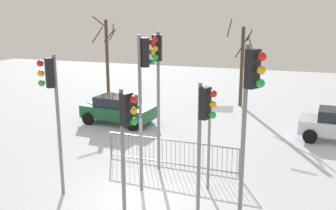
{
  "coord_description": "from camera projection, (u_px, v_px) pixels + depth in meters",
  "views": [
    {
      "loc": [
        4.33,
        -10.34,
        5.81
      ],
      "look_at": [
        -0.31,
        3.43,
        2.29
      ],
      "focal_mm": 41.21,
      "sensor_mm": 36.0,
      "label": 1
    }
  ],
  "objects": [
    {
      "name": "bare_tree_centre",
      "position": [
        242.0,
        63.0,
        23.93
      ],
      "size": [
        1.49,
        1.73,
        5.39
      ],
      "color": "#473828",
      "rests_on": "ground"
    },
    {
      "name": "traffic_light_rear_right",
      "position": [
        250.0,
        104.0,
        8.99
      ],
      "size": [
        0.51,
        0.43,
        5.09
      ],
      "rotation": [
        0.0,
        0.0,
        4.15
      ],
      "color": "slate",
      "rests_on": "ground"
    },
    {
      "name": "traffic_light_rear_left",
      "position": [
        204.0,
        120.0,
        10.72
      ],
      "size": [
        0.55,
        0.37,
        3.91
      ],
      "rotation": [
        0.0,
        0.0,
        4.4
      ],
      "color": "slate",
      "rests_on": "ground"
    },
    {
      "name": "bare_tree_left",
      "position": [
        107.0,
        55.0,
        26.96
      ],
      "size": [
        1.5,
        1.58,
        5.54
      ],
      "color": "#473828",
      "rests_on": "ground"
    },
    {
      "name": "traffic_light_mid_right",
      "position": [
        157.0,
        72.0,
        13.64
      ],
      "size": [
        0.34,
        0.57,
        5.14
      ],
      "rotation": [
        0.0,
        0.0,
        3.26
      ],
      "color": "slate",
      "rests_on": "ground"
    },
    {
      "name": "traffic_light_foreground_left",
      "position": [
        144.0,
        79.0,
        12.08
      ],
      "size": [
        0.48,
        0.45,
        5.14
      ],
      "rotation": [
        0.0,
        0.0,
        5.39
      ],
      "color": "slate",
      "rests_on": "ground"
    },
    {
      "name": "car_green_near",
      "position": [
        118.0,
        109.0,
        20.47
      ],
      "size": [
        3.94,
        2.22,
        1.47
      ],
      "rotation": [
        0.0,
        0.0,
        -0.09
      ],
      "color": "#195933",
      "rests_on": "ground"
    },
    {
      "name": "direction_sign_post",
      "position": [
        211.0,
        139.0,
        12.56
      ],
      "size": [
        0.78,
        0.22,
        3.14
      ],
      "rotation": [
        0.0,
        0.0,
        0.22
      ],
      "color": "slate",
      "rests_on": "ground"
    },
    {
      "name": "pedestrian_guard_railing",
      "position": [
        171.0,
        153.0,
        14.78
      ],
      "size": [
        5.35,
        0.38,
        1.07
      ],
      "rotation": [
        0.0,
        0.0,
        -0.06
      ],
      "color": "slate",
      "rests_on": "ground"
    },
    {
      "name": "ground_plane",
      "position": [
        143.0,
        200.0,
        12.24
      ],
      "size": [
        60.0,
        60.0,
        0.0
      ],
      "primitive_type": "plane",
      "color": "silver"
    },
    {
      "name": "traffic_light_mid_left",
      "position": [
        52.0,
        94.0,
        11.82
      ],
      "size": [
        0.47,
        0.46,
        4.57
      ],
      "rotation": [
        0.0,
        0.0,
        2.34
      ],
      "color": "slate",
      "rests_on": "ground"
    },
    {
      "name": "traffic_light_foreground_right",
      "position": [
        126.0,
        126.0,
        10.41
      ],
      "size": [
        0.56,
        0.36,
        3.83
      ],
      "rotation": [
        0.0,
        0.0,
        4.47
      ],
      "color": "slate",
      "rests_on": "ground"
    }
  ]
}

